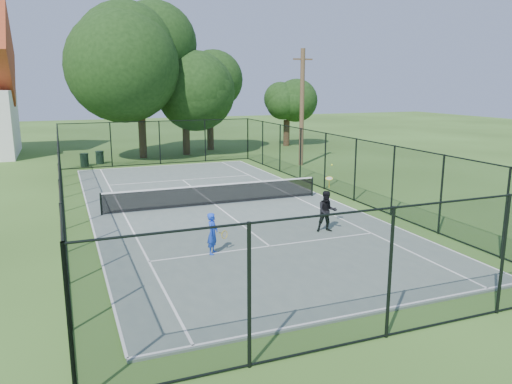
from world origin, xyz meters
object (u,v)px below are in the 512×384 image
object	(u,v)px
tennis_net	(215,194)
utility_pole	(302,107)
player_blue	(213,233)
player_black	(327,211)
trash_bin_left	(84,160)
trash_bin_right	(100,157)

from	to	relation	value
tennis_net	utility_pole	xyz separation A→B (m)	(8.88, 9.00, 3.36)
utility_pole	player_blue	size ratio (longest dim) A/B	5.65
utility_pole	player_black	world-z (taller)	utility_pole
tennis_net	utility_pole	distance (m)	13.08
player_blue	tennis_net	bearing A→B (deg)	72.50
tennis_net	player_blue	world-z (taller)	player_blue
tennis_net	player_blue	bearing A→B (deg)	-107.50
trash_bin_left	tennis_net	bearing A→B (deg)	-70.21
player_blue	trash_bin_left	bearing A→B (deg)	98.30
tennis_net	utility_pole	world-z (taller)	utility_pole
tennis_net	player_black	distance (m)	6.19
trash_bin_right	player_blue	bearing A→B (deg)	-84.88
trash_bin_left	trash_bin_right	xyz separation A→B (m)	(1.06, 0.85, 0.00)
player_black	utility_pole	bearing A→B (deg)	66.91
player_blue	utility_pole	bearing A→B (deg)	54.71
tennis_net	player_black	size ratio (longest dim) A/B	4.14
utility_pole	player_black	bearing A→B (deg)	-113.09
tennis_net	utility_pole	bearing A→B (deg)	45.37
trash_bin_left	utility_pole	size ratio (longest dim) A/B	0.11
tennis_net	trash_bin_right	bearing A→B (deg)	104.92
trash_bin_right	trash_bin_left	bearing A→B (deg)	-141.49
utility_pole	player_blue	distance (m)	19.14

